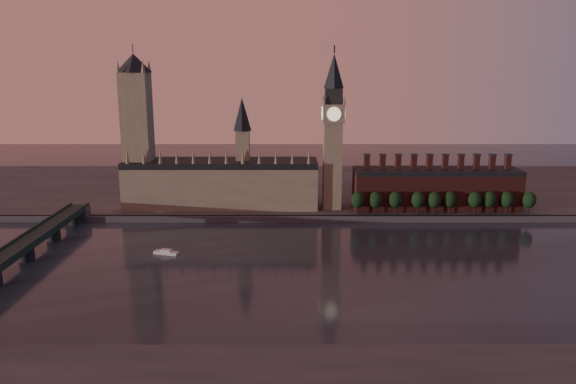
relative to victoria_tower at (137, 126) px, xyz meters
name	(u,v)px	position (x,y,z in m)	size (l,w,h in m)	color
ground	(328,272)	(120.00, -115.00, -59.09)	(900.00, 900.00, 0.00)	black
north_bank	(313,189)	(120.00, 63.04, -57.09)	(900.00, 182.00, 4.00)	#4C4C52
palace_of_westminster	(222,181)	(55.59, -0.09, -37.46)	(130.00, 30.30, 74.00)	gray
victoria_tower	(137,126)	(0.00, 0.00, 0.00)	(24.00, 24.00, 108.00)	gray
big_ben	(333,130)	(130.00, -5.00, -2.26)	(15.00, 15.00, 107.00)	gray
chimney_block	(436,188)	(200.00, -5.00, -41.27)	(110.00, 25.00, 37.00)	#52221F
embankment_tree_0	(358,200)	(145.67, -21.10, -45.62)	(8.60, 8.60, 14.88)	black
embankment_tree_1	(375,200)	(157.14, -20.57, -45.62)	(8.60, 8.60, 14.88)	black
embankment_tree_2	(395,200)	(170.01, -20.39, -45.62)	(8.60, 8.60, 14.88)	black
embankment_tree_3	(418,200)	(184.70, -20.57, -45.62)	(8.60, 8.60, 14.88)	black
embankment_tree_4	(434,200)	(195.10, -20.91, -45.62)	(8.60, 8.60, 14.88)	black
embankment_tree_5	(450,199)	(205.66, -19.55, -45.62)	(8.60, 8.60, 14.88)	black
embankment_tree_6	(475,200)	(221.69, -20.30, -45.62)	(8.60, 8.60, 14.88)	black
embankment_tree_7	(489,199)	(231.23, -19.64, -45.62)	(8.60, 8.60, 14.88)	black
embankment_tree_8	(507,200)	(242.73, -19.71, -45.62)	(8.60, 8.60, 14.88)	black
embankment_tree_9	(529,200)	(256.75, -20.92, -45.62)	(8.60, 8.60, 14.88)	black
westminster_bridge	(7,260)	(-35.00, -117.70, -51.65)	(14.00, 200.00, 11.55)	#1E2E29
river_boat	(166,252)	(35.15, -88.20, -58.06)	(13.94, 7.44, 2.68)	silver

